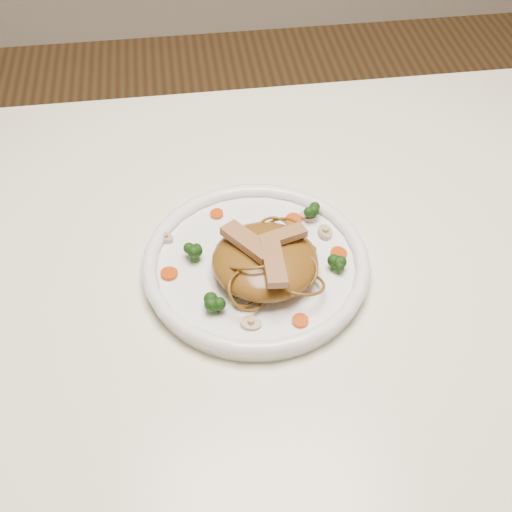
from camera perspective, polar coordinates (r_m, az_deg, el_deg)
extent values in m
plane|color=brown|center=(1.53, 1.72, -19.26)|extent=(4.00, 4.00, 0.00)
cube|color=white|center=(0.92, 2.72, -0.44)|extent=(1.20, 0.80, 0.04)
cylinder|color=brown|center=(1.56, 19.90, 1.33)|extent=(0.06, 0.06, 0.71)
cylinder|color=white|center=(0.87, 0.00, -0.99)|extent=(0.32, 0.32, 0.02)
ellipsoid|color=brown|center=(0.84, 0.77, -0.39)|extent=(0.17, 0.17, 0.04)
cube|color=#A3724D|center=(0.83, 2.21, 1.70)|extent=(0.07, 0.04, 0.01)
cube|color=#A3724D|center=(0.82, -0.71, 1.23)|extent=(0.06, 0.08, 0.01)
cube|color=#A3724D|center=(0.80, 1.49, -0.49)|extent=(0.02, 0.08, 0.01)
cylinder|color=#BD3506|center=(0.92, 3.22, 3.11)|extent=(0.03, 0.03, 0.00)
cylinder|color=#BD3506|center=(0.86, -7.47, -1.51)|extent=(0.03, 0.03, 0.00)
cylinder|color=#BD3506|center=(0.88, 7.12, 0.24)|extent=(0.03, 0.03, 0.00)
cylinder|color=#BD3506|center=(0.93, -3.40, 3.62)|extent=(0.02, 0.02, 0.00)
cylinder|color=#BD3506|center=(0.80, 3.81, -5.57)|extent=(0.02, 0.02, 0.00)
cylinder|color=beige|center=(0.80, -0.43, -5.81)|extent=(0.03, 0.03, 0.01)
cylinder|color=beige|center=(0.90, 5.95, 2.04)|extent=(0.03, 0.03, 0.01)
cylinder|color=beige|center=(0.90, -7.74, 1.55)|extent=(0.03, 0.03, 0.01)
cylinder|color=beige|center=(0.92, 4.47, 3.41)|extent=(0.04, 0.04, 0.01)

